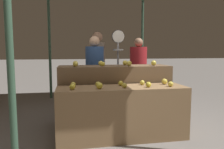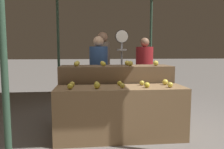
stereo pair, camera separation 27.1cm
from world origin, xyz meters
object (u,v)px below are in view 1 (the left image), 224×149
person_vendor_at_scale (95,70)px  person_customer_right (138,67)px  produce_scale (118,54)px  person_customer_left (98,64)px

person_vendor_at_scale → person_customer_right: person_customer_right is taller
person_vendor_at_scale → produce_scale: bearing=143.1°
produce_scale → person_customer_left: size_ratio=1.00×
produce_scale → person_vendor_at_scale: size_ratio=1.07×
produce_scale → person_vendor_at_scale: bearing=164.1°
person_customer_left → person_customer_right: size_ratio=1.07×
produce_scale → person_customer_right: (0.63, 0.71, -0.31)m
produce_scale → person_vendor_at_scale: (-0.45, 0.13, -0.31)m
produce_scale → person_customer_left: 0.69m
produce_scale → person_customer_right: bearing=48.2°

